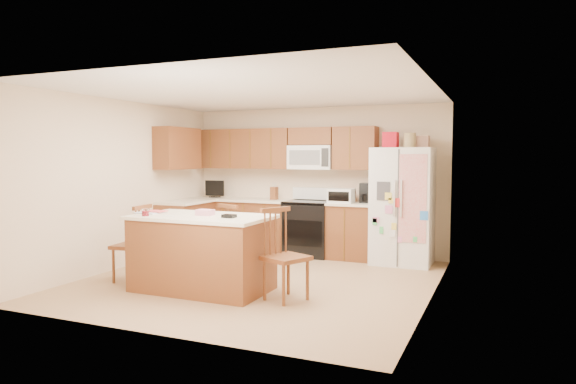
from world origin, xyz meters
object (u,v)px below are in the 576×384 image
at_px(stove, 309,227).
at_px(windsor_chair_back, 237,242).
at_px(refrigerator, 403,205).
at_px(island, 202,252).
at_px(windsor_chair_left, 133,245).
at_px(windsor_chair_right, 284,257).

xyz_separation_m(stove, windsor_chair_back, (-0.37, -1.85, 0.01)).
relative_size(refrigerator, island, 1.15).
bearing_deg(windsor_chair_left, refrigerator, 39.20).
xyz_separation_m(island, windsor_chair_back, (0.06, 0.79, 0.01)).
height_order(island, windsor_chair_back, island).
relative_size(island, windsor_chair_left, 1.72).
relative_size(windsor_chair_back, windsor_chair_right, 0.95).
xyz_separation_m(refrigerator, windsor_chair_right, (-0.89, -2.56, -0.42)).
bearing_deg(stove, island, -99.30).
height_order(stove, windsor_chair_right, stove).
bearing_deg(windsor_chair_right, refrigerator, 70.82).
height_order(stove, windsor_chair_left, stove).
xyz_separation_m(island, windsor_chair_right, (1.11, 0.01, 0.03)).
distance_m(island, windsor_chair_right, 1.11).
distance_m(windsor_chair_left, windsor_chair_right, 2.21).
bearing_deg(stove, windsor_chair_left, -120.59).
xyz_separation_m(refrigerator, windsor_chair_left, (-3.11, -2.53, -0.44)).
relative_size(refrigerator, windsor_chair_right, 1.91).
xyz_separation_m(refrigerator, windsor_chair_back, (-1.94, -1.78, -0.44)).
xyz_separation_m(windsor_chair_back, windsor_chair_right, (1.05, -0.78, 0.02)).
bearing_deg(refrigerator, windsor_chair_back, -137.44).
height_order(refrigerator, windsor_chair_back, refrigerator).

